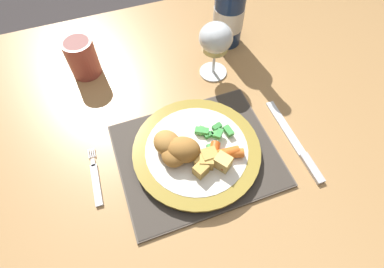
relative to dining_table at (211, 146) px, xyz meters
name	(u,v)px	position (x,y,z in m)	size (l,w,h in m)	color
ground_plane	(203,224)	(0.00, 0.00, -0.66)	(6.00, 6.00, 0.00)	#383333
dining_table	(211,146)	(0.00, 0.00, 0.00)	(1.44, 1.00, 0.74)	#AD7F4C
placemat	(197,155)	(-0.06, -0.06, 0.08)	(0.32, 0.27, 0.01)	brown
dinner_plate	(197,151)	(-0.06, -0.05, 0.10)	(0.26, 0.26, 0.02)	white
breaded_croquettes	(176,149)	(-0.10, -0.05, 0.13)	(0.10, 0.10, 0.05)	#A87033
green_beans_pile	(212,133)	(-0.02, -0.03, 0.11)	(0.08, 0.06, 0.02)	#4CA84C
glazed_carrots	(222,155)	(-0.02, -0.09, 0.12)	(0.08, 0.07, 0.02)	orange
fork	(96,180)	(-0.27, -0.04, 0.08)	(0.02, 0.13, 0.01)	silver
table_knife	(298,147)	(0.15, -0.11, 0.08)	(0.02, 0.22, 0.01)	silver
wine_glass	(216,40)	(0.07, 0.16, 0.18)	(0.08, 0.08, 0.14)	silver
bottle	(230,7)	(0.14, 0.26, 0.18)	(0.08, 0.08, 0.28)	navy
roast_potatoes	(210,162)	(-0.05, -0.10, 0.12)	(0.08, 0.05, 0.03)	gold
drinking_cup	(82,57)	(-0.23, 0.27, 0.13)	(0.07, 0.07, 0.09)	#B24C42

